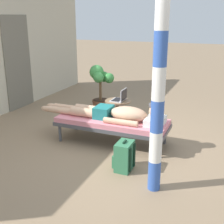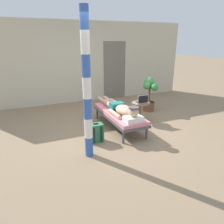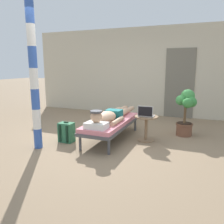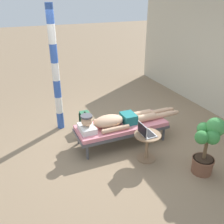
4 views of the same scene
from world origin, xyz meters
The scene contains 8 objects.
ground_plane centered at (0.00, 0.00, 0.00)m, with size 40.00×40.00×0.00m, color #8C7256.
lounge_chair centered at (0.15, 0.09, 0.35)m, with size 0.67×1.85×0.42m.
person_reclining centered at (0.15, 0.04, 0.52)m, with size 0.53×2.17×0.33m.
side_table centered at (0.85, 0.26, 0.36)m, with size 0.48×0.48×0.52m.
laptop centered at (0.85, 0.21, 0.58)m, with size 0.31×0.24×0.23m.
backpack centered at (-0.64, -0.41, 0.20)m, with size 0.30×0.26×0.42m.
potted_plant centered at (1.57, 0.94, 0.56)m, with size 0.45×0.54×1.03m.
porch_post centered at (-0.95, -0.91, 1.31)m, with size 0.15×0.15×2.62m.
Camera 4 is at (4.10, -1.83, 2.81)m, focal length 40.20 mm.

